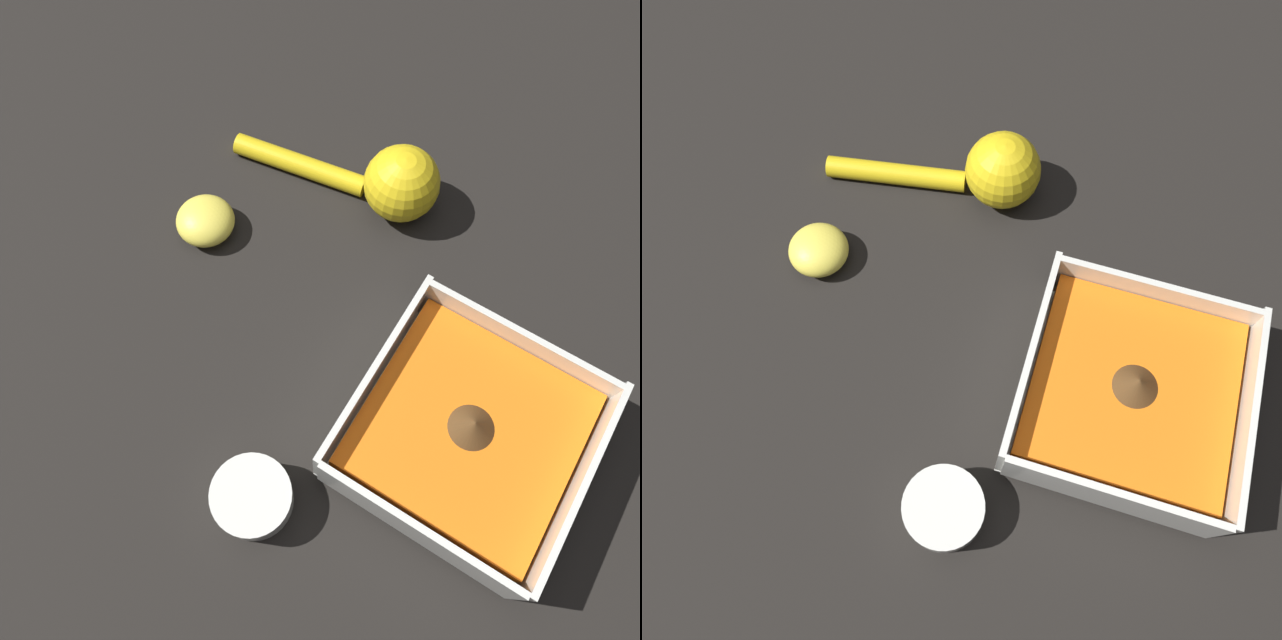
% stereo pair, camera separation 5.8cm
% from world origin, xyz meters
% --- Properties ---
extents(ground_plane, '(4.00, 4.00, 0.00)m').
position_xyz_m(ground_plane, '(0.00, 0.00, 0.00)').
color(ground_plane, black).
extents(square_dish, '(0.20, 0.20, 0.07)m').
position_xyz_m(square_dish, '(0.00, 0.03, 0.03)').
color(square_dish, silver).
rests_on(square_dish, ground_plane).
extents(spice_bowl, '(0.07, 0.07, 0.04)m').
position_xyz_m(spice_bowl, '(0.14, -0.10, 0.02)').
color(spice_bowl, silver).
rests_on(spice_bowl, ground_plane).
extents(lemon_squeezer, '(0.08, 0.23, 0.08)m').
position_xyz_m(lemon_squeezer, '(-0.19, -0.16, 0.04)').
color(lemon_squeezer, yellow).
rests_on(lemon_squeezer, ground_plane).
extents(lemon_half, '(0.06, 0.06, 0.03)m').
position_xyz_m(lemon_half, '(-0.06, -0.30, 0.02)').
color(lemon_half, '#EFDB4C').
rests_on(lemon_half, ground_plane).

